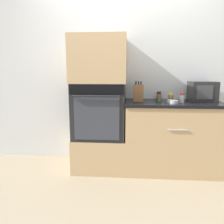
# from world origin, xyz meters

# --- Properties ---
(ground_plane) EXTENTS (12.00, 12.00, 0.00)m
(ground_plane) POSITION_xyz_m (0.00, 0.00, 0.00)
(ground_plane) COLOR gray
(wall_back) EXTENTS (8.00, 0.05, 2.50)m
(wall_back) POSITION_xyz_m (0.00, 0.63, 1.25)
(wall_back) COLOR silver
(wall_back) RESTS_ON ground_plane
(oven_cabinet_base) EXTENTS (0.66, 0.60, 0.43)m
(oven_cabinet_base) POSITION_xyz_m (-0.33, 0.30, 0.21)
(oven_cabinet_base) COLOR tan
(oven_cabinet_base) RESTS_ON ground_plane
(wall_oven) EXTENTS (0.64, 0.64, 0.68)m
(wall_oven) POSITION_xyz_m (-0.33, 0.30, 0.77)
(wall_oven) COLOR black
(wall_oven) RESTS_ON oven_cabinet_base
(oven_cabinet_upper) EXTENTS (0.66, 0.60, 0.56)m
(oven_cabinet_upper) POSITION_xyz_m (-0.33, 0.30, 1.39)
(oven_cabinet_upper) COLOR tan
(oven_cabinet_upper) RESTS_ON wall_oven
(counter_unit) EXTENTS (1.18, 0.63, 0.88)m
(counter_unit) POSITION_xyz_m (0.58, 0.30, 0.44)
(counter_unit) COLOR tan
(counter_unit) RESTS_ON ground_plane
(microwave) EXTENTS (0.31, 0.31, 0.25)m
(microwave) POSITION_xyz_m (0.96, 0.41, 1.01)
(microwave) COLOR #232326
(microwave) RESTS_ON counter_unit
(knife_block) EXTENTS (0.12, 0.15, 0.25)m
(knife_block) POSITION_xyz_m (0.15, 0.34, 0.99)
(knife_block) COLOR olive
(knife_block) RESTS_ON counter_unit
(bowl) EXTENTS (0.13, 0.13, 0.04)m
(bowl) POSITION_xyz_m (0.55, 0.17, 0.90)
(bowl) COLOR silver
(bowl) RESTS_ON counter_unit
(condiment_jar_near) EXTENTS (0.06, 0.06, 0.10)m
(condiment_jar_near) POSITION_xyz_m (0.44, 0.55, 0.93)
(condiment_jar_near) COLOR brown
(condiment_jar_near) RESTS_ON counter_unit
(condiment_jar_mid) EXTENTS (0.06, 0.06, 0.11)m
(condiment_jar_mid) POSITION_xyz_m (0.55, 0.28, 0.94)
(condiment_jar_mid) COLOR brown
(condiment_jar_mid) RESTS_ON counter_unit
(condiment_jar_far) EXTENTS (0.06, 0.06, 0.11)m
(condiment_jar_far) POSITION_xyz_m (0.67, 0.24, 0.94)
(condiment_jar_far) COLOR silver
(condiment_jar_far) RESTS_ON counter_unit
(condiment_jar_back) EXTENTS (0.05, 0.05, 0.07)m
(condiment_jar_back) POSITION_xyz_m (0.41, 0.31, 0.92)
(condiment_jar_back) COLOR #427047
(condiment_jar_back) RESTS_ON counter_unit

